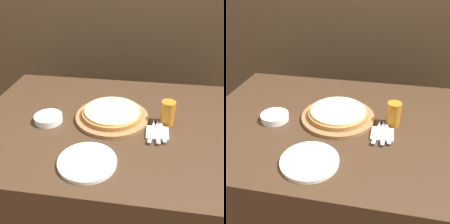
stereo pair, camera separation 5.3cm
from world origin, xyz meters
TOP-DOWN VIEW (x-y plane):
  - ground_plane at (0.00, 0.00)m, footprint 12.00×12.00m
  - dining_table at (0.00, 0.00)m, footprint 1.51×1.07m
  - pizza_on_board at (-0.02, 0.03)m, footprint 0.39×0.39m
  - beer_glass at (0.27, 0.02)m, footprint 0.07×0.07m
  - dinner_plate at (-0.07, -0.34)m, footprint 0.25×0.25m
  - side_bowl at (-0.35, -0.05)m, footprint 0.15×0.15m
  - napkin_stack at (0.22, -0.08)m, footprint 0.11×0.11m
  - fork at (0.20, -0.08)m, footprint 0.04×0.19m
  - dinner_knife at (0.22, -0.08)m, footprint 0.03×0.19m
  - spoon at (0.25, -0.08)m, footprint 0.04×0.17m

SIDE VIEW (x-z plane):
  - ground_plane at x=0.00m, z-range 0.00..0.00m
  - dining_table at x=0.00m, z-range 0.00..0.75m
  - napkin_stack at x=0.22m, z-range 0.75..0.77m
  - dinner_plate at x=-0.07m, z-range 0.75..0.77m
  - fork at x=0.20m, z-range 0.77..0.77m
  - dinner_knife at x=0.22m, z-range 0.77..0.77m
  - spoon at x=0.25m, z-range 0.77..0.77m
  - side_bowl at x=-0.35m, z-range 0.75..0.79m
  - pizza_on_board at x=-0.02m, z-range 0.75..0.81m
  - beer_glass at x=0.27m, z-range 0.76..0.89m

